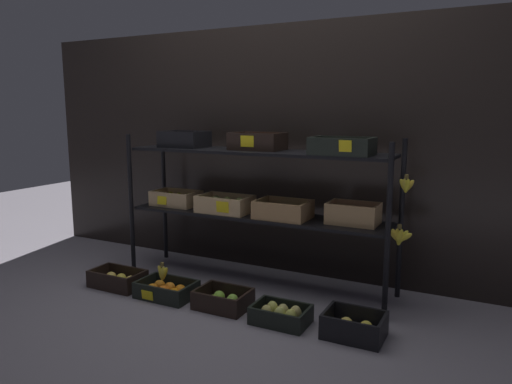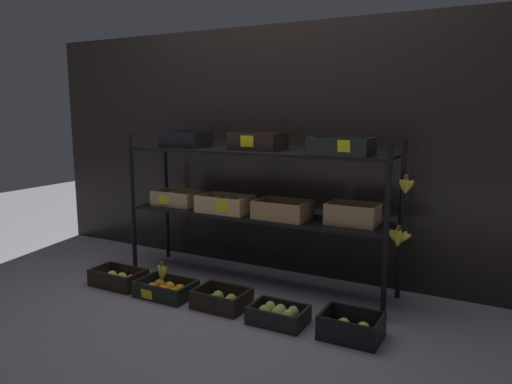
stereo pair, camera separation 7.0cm
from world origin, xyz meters
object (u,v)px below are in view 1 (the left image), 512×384
(display_rack, at_px, (257,185))
(banana_bunch_loose, at_px, (162,273))
(crate_ground_apple_green, at_px, (223,301))
(crate_ground_apple_gold, at_px, (118,280))
(crate_ground_orange, at_px, (167,290))
(crate_ground_pear, at_px, (281,315))
(crate_ground_rightmost_apple_gold, at_px, (354,328))

(display_rack, relative_size, banana_bunch_loose, 16.23)
(crate_ground_apple_green, bearing_deg, crate_ground_apple_gold, -178.29)
(crate_ground_apple_gold, height_order, crate_ground_orange, crate_ground_apple_gold)
(crate_ground_apple_green, height_order, crate_ground_pear, crate_ground_apple_green)
(crate_ground_pear, xyz_separation_m, crate_ground_rightmost_apple_gold, (0.41, 0.02, 0.00))
(crate_ground_orange, xyz_separation_m, crate_ground_pear, (0.81, -0.01, 0.01))
(crate_ground_apple_gold, relative_size, crate_ground_pear, 1.14)
(crate_ground_orange, bearing_deg, display_rack, 49.47)
(display_rack, distance_m, crate_ground_apple_gold, 1.15)
(display_rack, xyz_separation_m, crate_ground_pear, (0.40, -0.49, -0.64))
(banana_bunch_loose, bearing_deg, crate_ground_rightmost_apple_gold, 0.42)
(crate_ground_apple_gold, distance_m, crate_ground_apple_green, 0.82)
(crate_ground_apple_green, bearing_deg, crate_ground_pear, -4.64)
(crate_ground_orange, bearing_deg, crate_ground_apple_green, 2.62)
(crate_ground_apple_gold, relative_size, crate_ground_rightmost_apple_gold, 1.15)
(crate_ground_orange, height_order, banana_bunch_loose, banana_bunch_loose)
(crate_ground_pear, distance_m, crate_ground_rightmost_apple_gold, 0.41)
(crate_ground_pear, height_order, crate_ground_rightmost_apple_gold, crate_ground_rightmost_apple_gold)
(banana_bunch_loose, bearing_deg, crate_ground_orange, 2.58)
(display_rack, bearing_deg, banana_bunch_loose, -132.28)
(display_rack, bearing_deg, crate_ground_apple_green, -89.93)
(crate_ground_orange, bearing_deg, crate_ground_pear, -0.95)
(crate_ground_orange, xyz_separation_m, banana_bunch_loose, (-0.03, -0.00, 0.11))
(crate_ground_orange, height_order, crate_ground_pear, crate_ground_orange)
(display_rack, height_order, banana_bunch_loose, display_rack)
(banana_bunch_loose, bearing_deg, crate_ground_pear, -0.84)
(crate_ground_apple_gold, relative_size, banana_bunch_loose, 2.97)
(display_rack, relative_size, crate_ground_orange, 5.44)
(display_rack, distance_m, banana_bunch_loose, 0.84)
(display_rack, relative_size, crate_ground_rightmost_apple_gold, 6.30)
(crate_ground_apple_gold, xyz_separation_m, crate_ground_orange, (0.41, 0.01, -0.00))
(crate_ground_rightmost_apple_gold, bearing_deg, crate_ground_pear, -177.03)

